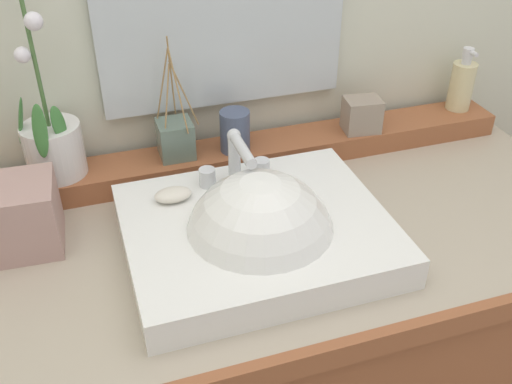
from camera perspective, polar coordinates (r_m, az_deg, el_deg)
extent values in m
cube|color=#AEA08B|center=(1.14, 0.08, -4.47)|extent=(1.41, 0.61, 0.04)
cube|color=#965432|center=(0.94, 6.19, -15.60)|extent=(1.41, 0.02, 0.04)
cube|color=#965432|center=(1.31, -3.22, 3.25)|extent=(1.33, 0.11, 0.05)
cube|color=white|center=(1.07, 0.06, -4.01)|extent=(0.47, 0.39, 0.06)
sphere|color=white|center=(1.07, 0.39, -5.06)|extent=(0.27, 0.27, 0.27)
cylinder|color=silver|center=(1.14, -2.09, 3.25)|extent=(0.02, 0.02, 0.10)
cylinder|color=silver|center=(1.07, -1.31, 4.12)|extent=(0.02, 0.11, 0.02)
sphere|color=silver|center=(1.11, -2.14, 5.46)|extent=(0.03, 0.03, 0.03)
cylinder|color=silver|center=(1.14, -4.71, 1.42)|extent=(0.03, 0.03, 0.04)
cylinder|color=silver|center=(1.17, 0.53, 2.33)|extent=(0.03, 0.03, 0.04)
ellipsoid|color=silver|center=(1.11, -8.00, -0.26)|extent=(0.07, 0.04, 0.02)
cylinder|color=silver|center=(1.25, -18.86, 3.88)|extent=(0.12, 0.12, 0.11)
cylinder|color=tan|center=(1.22, -19.27, 5.82)|extent=(0.10, 0.10, 0.01)
cylinder|color=#476B38|center=(1.17, -20.55, 11.81)|extent=(0.01, 0.01, 0.27)
ellipsoid|color=#387033|center=(1.17, -20.08, 5.52)|extent=(0.04, 0.04, 0.10)
ellipsoid|color=#387033|center=(1.19, -18.48, 6.23)|extent=(0.04, 0.03, 0.07)
ellipsoid|color=#387033|center=(1.22, -21.73, 6.39)|extent=(0.03, 0.03, 0.10)
sphere|color=silver|center=(1.16, -21.59, 12.19)|extent=(0.03, 0.03, 0.03)
sphere|color=silver|center=(1.14, -20.65, 15.15)|extent=(0.03, 0.03, 0.03)
cylinder|color=beige|center=(1.53, 19.17, 9.60)|extent=(0.06, 0.06, 0.12)
cylinder|color=silver|center=(1.50, 19.65, 11.89)|extent=(0.02, 0.02, 0.02)
cylinder|color=silver|center=(1.50, 19.79, 12.56)|extent=(0.03, 0.03, 0.02)
cylinder|color=silver|center=(1.48, 20.17, 12.47)|extent=(0.01, 0.03, 0.01)
cylinder|color=#45506A|center=(1.27, -2.04, 5.88)|extent=(0.06, 0.06, 0.09)
cube|color=slate|center=(1.26, -7.76, 5.08)|extent=(0.07, 0.07, 0.08)
cylinder|color=#9E7A4C|center=(1.22, -6.94, 9.39)|extent=(0.05, 0.01, 0.14)
cylinder|color=#9E7A4C|center=(1.22, -8.14, 10.71)|extent=(0.02, 0.05, 0.19)
cylinder|color=#9E7A4C|center=(1.22, -9.05, 9.95)|extent=(0.03, 0.03, 0.17)
cylinder|color=#9E7A4C|center=(1.20, -8.57, 8.84)|extent=(0.03, 0.03, 0.14)
cylinder|color=#9E7A4C|center=(1.19, -7.51, 9.60)|extent=(0.02, 0.04, 0.17)
cube|color=gray|center=(1.37, 10.16, 7.34)|extent=(0.09, 0.07, 0.08)
cube|color=tan|center=(1.14, -21.70, -2.14)|extent=(0.14, 0.14, 0.13)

